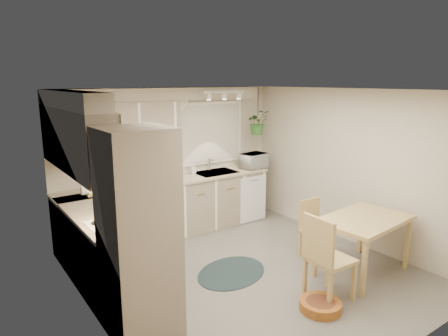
% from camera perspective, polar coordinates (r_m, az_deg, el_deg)
% --- Properties ---
extents(floor, '(4.20, 4.20, 0.00)m').
position_cam_1_polar(floor, '(5.53, 3.46, -14.66)').
color(floor, '#68645B').
rests_on(floor, ground).
extents(ceiling, '(4.20, 4.20, 0.00)m').
position_cam_1_polar(ceiling, '(4.93, 3.83, 11.04)').
color(ceiling, white).
rests_on(ceiling, wall_back).
extents(wall_back, '(4.00, 0.04, 2.40)m').
position_cam_1_polar(wall_back, '(6.82, -7.49, 1.19)').
color(wall_back, '#B7AC97').
rests_on(wall_back, floor).
extents(wall_front, '(4.00, 0.04, 2.40)m').
position_cam_1_polar(wall_front, '(3.79, 24.23, -9.10)').
color(wall_front, '#B7AC97').
rests_on(wall_front, floor).
extents(wall_left, '(0.04, 4.20, 2.40)m').
position_cam_1_polar(wall_left, '(4.20, -18.32, -6.53)').
color(wall_left, '#B7AC97').
rests_on(wall_left, floor).
extents(wall_right, '(0.04, 4.20, 2.40)m').
position_cam_1_polar(wall_right, '(6.51, 17.49, 0.18)').
color(wall_right, '#B7AC97').
rests_on(wall_right, floor).
extents(base_cab_left, '(0.60, 1.85, 0.90)m').
position_cam_1_polar(base_cab_left, '(5.33, -17.48, -11.02)').
color(base_cab_left, gray).
rests_on(base_cab_left, floor).
extents(base_cab_back, '(3.60, 0.60, 0.90)m').
position_cam_1_polar(base_cab_back, '(6.66, -7.62, -5.76)').
color(base_cab_back, gray).
rests_on(base_cab_back, floor).
extents(counter_left, '(0.64, 1.89, 0.04)m').
position_cam_1_polar(counter_left, '(5.16, -17.71, -6.20)').
color(counter_left, tan).
rests_on(counter_left, base_cab_left).
extents(counter_back, '(3.64, 0.64, 0.04)m').
position_cam_1_polar(counter_back, '(6.52, -7.69, -1.85)').
color(counter_back, tan).
rests_on(counter_back, base_cab_back).
extents(oven_stack, '(0.65, 0.65, 2.10)m').
position_cam_1_polar(oven_stack, '(4.02, -12.08, -9.31)').
color(oven_stack, gray).
rests_on(oven_stack, floor).
extents(wall_oven_face, '(0.02, 0.56, 0.58)m').
position_cam_1_polar(wall_oven_face, '(4.14, -7.97, -8.47)').
color(wall_oven_face, silver).
rests_on(wall_oven_face, oven_stack).
extents(upper_cab_left, '(0.35, 2.00, 0.75)m').
position_cam_1_polar(upper_cab_left, '(5.04, -20.29, 3.76)').
color(upper_cab_left, gray).
rests_on(upper_cab_left, wall_left).
extents(upper_cab_back, '(2.00, 0.35, 0.75)m').
position_cam_1_polar(upper_cab_back, '(6.16, -15.16, 5.56)').
color(upper_cab_back, gray).
rests_on(upper_cab_back, wall_back).
extents(soffit_left, '(0.30, 2.00, 0.20)m').
position_cam_1_polar(soffit_left, '(4.99, -20.98, 9.12)').
color(soffit_left, '#B7AC97').
rests_on(soffit_left, wall_left).
extents(soffit_back, '(3.60, 0.30, 0.20)m').
position_cam_1_polar(soffit_back, '(6.47, -8.72, 10.37)').
color(soffit_back, '#B7AC97').
rests_on(soffit_back, wall_back).
extents(cooktop, '(0.52, 0.58, 0.02)m').
position_cam_1_polar(cooktop, '(4.64, -15.42, -7.85)').
color(cooktop, silver).
rests_on(cooktop, counter_left).
extents(range_hood, '(0.40, 0.60, 0.14)m').
position_cam_1_polar(range_hood, '(4.50, -15.99, -2.44)').
color(range_hood, silver).
rests_on(range_hood, upper_cab_left).
extents(window_blinds, '(1.40, 0.02, 1.00)m').
position_cam_1_polar(window_blinds, '(7.08, -2.43, 4.98)').
color(window_blinds, silver).
rests_on(window_blinds, wall_back).
extents(window_frame, '(1.50, 0.02, 1.10)m').
position_cam_1_polar(window_frame, '(7.09, -2.48, 4.99)').
color(window_frame, white).
rests_on(window_frame, wall_back).
extents(sink, '(0.70, 0.48, 0.10)m').
position_cam_1_polar(sink, '(6.98, -1.18, -0.96)').
color(sink, '#9A9CA1').
rests_on(sink, counter_back).
extents(dishwasher_front, '(0.58, 0.02, 0.83)m').
position_cam_1_polar(dishwasher_front, '(7.21, 4.19, -4.46)').
color(dishwasher_front, silver).
rests_on(dishwasher_front, base_cab_back).
extents(track_light_bar, '(0.80, 0.04, 0.04)m').
position_cam_1_polar(track_light_bar, '(6.59, 0.01, 10.81)').
color(track_light_bar, silver).
rests_on(track_light_bar, ceiling).
extents(wall_clock, '(0.30, 0.03, 0.30)m').
position_cam_1_polar(wall_clock, '(6.74, -6.46, 9.49)').
color(wall_clock, '#EBD152').
rests_on(wall_clock, wall_back).
extents(dining_table, '(1.30, 0.93, 0.77)m').
position_cam_1_polar(dining_table, '(5.67, 19.15, -10.38)').
color(dining_table, tan).
rests_on(dining_table, floor).
extents(chair_left, '(0.51, 0.51, 1.04)m').
position_cam_1_polar(chair_left, '(4.89, 14.96, -12.17)').
color(chair_left, tan).
rests_on(chair_left, floor).
extents(chair_back, '(0.42, 0.42, 0.84)m').
position_cam_1_polar(chair_back, '(5.93, 13.16, -8.63)').
color(chair_back, tan).
rests_on(chair_back, floor).
extents(braided_rug, '(1.27, 1.11, 0.01)m').
position_cam_1_polar(braided_rug, '(5.51, 1.09, -14.68)').
color(braided_rug, black).
rests_on(braided_rug, floor).
extents(pet_bed, '(0.50, 0.50, 0.11)m').
position_cam_1_polar(pet_bed, '(4.84, 13.61, -18.56)').
color(pet_bed, '#A96221').
rests_on(pet_bed, floor).
extents(microwave, '(0.53, 0.35, 0.33)m').
position_cam_1_polar(microwave, '(7.31, 4.27, 1.27)').
color(microwave, silver).
rests_on(microwave, counter_back).
extents(soap_bottle, '(0.11, 0.19, 0.08)m').
position_cam_1_polar(soap_bottle, '(6.89, -4.47, -0.48)').
color(soap_bottle, silver).
rests_on(soap_bottle, counter_back).
extents(hanging_plant, '(0.51, 0.54, 0.35)m').
position_cam_1_polar(hanging_plant, '(7.27, 4.83, 6.13)').
color(hanging_plant, '#2E5E25').
rests_on(hanging_plant, ceiling).
extents(coffee_maker, '(0.21, 0.23, 0.29)m').
position_cam_1_polar(coffee_maker, '(6.19, -14.11, -1.33)').
color(coffee_maker, black).
rests_on(coffee_maker, counter_back).
extents(toaster, '(0.31, 0.19, 0.18)m').
position_cam_1_polar(toaster, '(6.31, -12.09, -1.49)').
color(toaster, '#9A9CA1').
rests_on(toaster, counter_back).
extents(knife_block, '(0.12, 0.12, 0.24)m').
position_cam_1_polar(knife_block, '(6.52, -8.36, -0.63)').
color(knife_block, tan).
rests_on(knife_block, counter_back).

